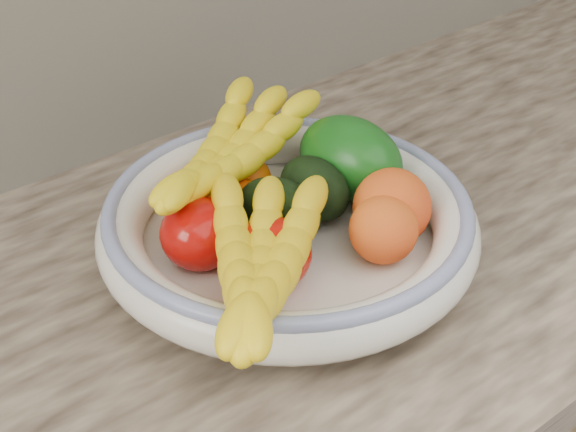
% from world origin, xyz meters
% --- Properties ---
extents(fruit_bowl, '(0.39, 0.39, 0.08)m').
position_xyz_m(fruit_bowl, '(0.00, 1.66, 0.95)').
color(fruit_bowl, silver).
rests_on(fruit_bowl, kitchen_counter).
extents(clementine_back_left, '(0.07, 0.07, 0.05)m').
position_xyz_m(clementine_back_left, '(-0.03, 1.77, 0.95)').
color(clementine_back_left, '#E64B04').
rests_on(clementine_back_left, fruit_bowl).
extents(clementine_back_right, '(0.05, 0.05, 0.05)m').
position_xyz_m(clementine_back_right, '(0.02, 1.75, 0.95)').
color(clementine_back_right, '#E76504').
rests_on(clementine_back_right, fruit_bowl).
extents(clementine_back_mid, '(0.07, 0.07, 0.05)m').
position_xyz_m(clementine_back_mid, '(-0.01, 1.72, 0.95)').
color(clementine_back_mid, '#DD4D04').
rests_on(clementine_back_mid, fruit_bowl).
extents(tomato_left, '(0.10, 0.10, 0.07)m').
position_xyz_m(tomato_left, '(-0.09, 1.69, 0.96)').
color(tomato_left, '#A80A06').
rests_on(tomato_left, fruit_bowl).
extents(tomato_near_left, '(0.10, 0.10, 0.07)m').
position_xyz_m(tomato_near_left, '(-0.05, 1.62, 0.96)').
color(tomato_near_left, '#BF0C02').
rests_on(tomato_near_left, fruit_bowl).
extents(avocado_center, '(0.09, 0.11, 0.07)m').
position_xyz_m(avocado_center, '(-0.00, 1.67, 0.96)').
color(avocado_center, black).
rests_on(avocado_center, fruit_bowl).
extents(avocado_right, '(0.07, 0.10, 0.06)m').
position_xyz_m(avocado_right, '(0.05, 1.68, 0.96)').
color(avocado_right, black).
rests_on(avocado_right, fruit_bowl).
extents(green_mango, '(0.12, 0.14, 0.11)m').
position_xyz_m(green_mango, '(0.11, 1.69, 0.98)').
color(green_mango, '#0D4A0F').
rests_on(green_mango, fruit_bowl).
extents(peach_front, '(0.09, 0.09, 0.07)m').
position_xyz_m(peach_front, '(0.05, 1.58, 0.97)').
color(peach_front, orange).
rests_on(peach_front, fruit_bowl).
extents(peach_right, '(0.09, 0.09, 0.08)m').
position_xyz_m(peach_right, '(0.08, 1.60, 0.97)').
color(peach_right, orange).
rests_on(peach_right, fruit_bowl).
extents(banana_bunch_back, '(0.31, 0.23, 0.08)m').
position_xyz_m(banana_bunch_back, '(-0.01, 1.75, 0.99)').
color(banana_bunch_back, yellow).
rests_on(banana_bunch_back, fruit_bowl).
extents(banana_bunch_front, '(0.29, 0.31, 0.08)m').
position_xyz_m(banana_bunch_front, '(-0.10, 1.58, 0.98)').
color(banana_bunch_front, yellow).
rests_on(banana_bunch_front, fruit_bowl).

